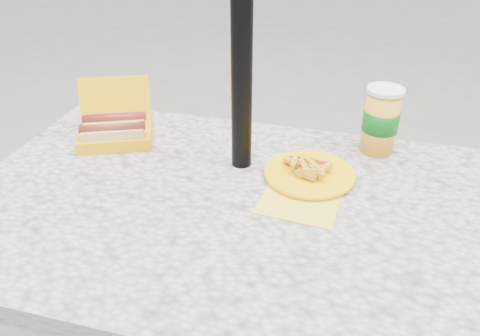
% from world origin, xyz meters
% --- Properties ---
extents(picnic_table, '(1.20, 0.80, 0.75)m').
position_xyz_m(picnic_table, '(0.00, 0.00, 0.64)').
color(picnic_table, beige).
rests_on(picnic_table, ground).
extents(umbrella_pole, '(0.05, 0.05, 2.20)m').
position_xyz_m(umbrella_pole, '(0.00, 0.16, 1.10)').
color(umbrella_pole, black).
rests_on(umbrella_pole, ground).
extents(hotdog_box, '(0.25, 0.24, 0.15)m').
position_xyz_m(hotdog_box, '(-0.36, 0.19, 0.79)').
color(hotdog_box, '#FFBD00').
rests_on(hotdog_box, picnic_table).
extents(fries_plate, '(0.22, 0.30, 0.04)m').
position_xyz_m(fries_plate, '(0.17, 0.13, 0.76)').
color(fries_plate, yellow).
rests_on(fries_plate, picnic_table).
extents(soda_cup, '(0.09, 0.09, 0.18)m').
position_xyz_m(soda_cup, '(0.33, 0.32, 0.84)').
color(soda_cup, '#FDA52A').
rests_on(soda_cup, picnic_table).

